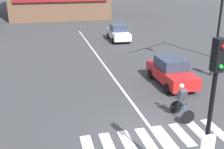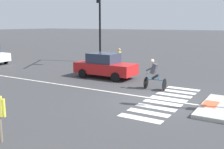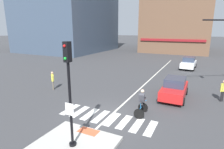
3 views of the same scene
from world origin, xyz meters
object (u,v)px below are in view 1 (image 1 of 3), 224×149
cyclist (182,101)px  pedestrian_waiting_far_side (213,61)px  signal_pole (211,109)px  car_red_eastbound_mid (171,71)px  car_white_eastbound_distant (118,33)px  traffic_light_mast (215,6)px

cyclist → pedestrian_waiting_far_side: 6.88m
signal_pole → pedestrian_waiting_far_side: bearing=55.3°
car_red_eastbound_mid → car_white_eastbound_distant: (0.14, 12.60, 0.00)m
traffic_light_mast → signal_pole: bearing=-123.7°
signal_pole → car_red_eastbound_mid: bearing=69.7°
signal_pole → car_red_eastbound_mid: size_ratio=1.15×
car_red_eastbound_mid → pedestrian_waiting_far_side: 3.49m
signal_pole → cyclist: signal_pole is taller
car_red_eastbound_mid → car_white_eastbound_distant: same height
signal_pole → pedestrian_waiting_far_side: signal_pole is taller
car_red_eastbound_mid → cyclist: 4.34m
traffic_light_mast → cyclist: traffic_light_mast is taller
cyclist → pedestrian_waiting_far_side: (4.81, 4.91, 0.11)m
car_white_eastbound_distant → car_red_eastbound_mid: bearing=-90.6°
car_white_eastbound_distant → pedestrian_waiting_far_side: (3.24, -11.79, 0.17)m
car_red_eastbound_mid → pedestrian_waiting_far_side: pedestrian_waiting_far_side is taller
signal_pole → traffic_light_mast: 15.18m
car_white_eastbound_distant → traffic_light_mast: bearing=-60.3°
cyclist → pedestrian_waiting_far_side: bearing=45.6°
traffic_light_mast → cyclist: bearing=-129.7°
traffic_light_mast → car_red_eastbound_mid: (-5.14, -3.83, -3.38)m
traffic_light_mast → car_white_eastbound_distant: traffic_light_mast is taller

